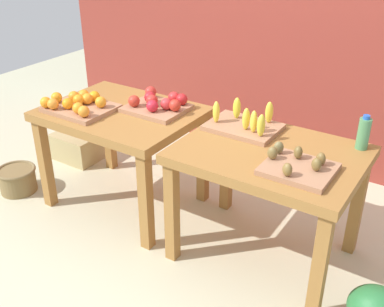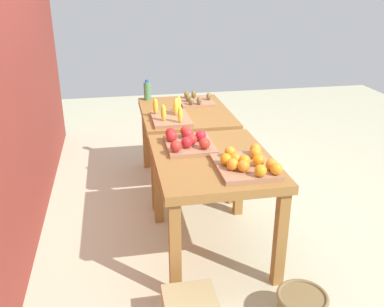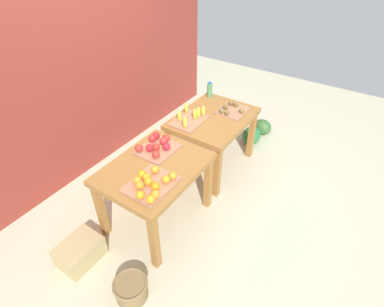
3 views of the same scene
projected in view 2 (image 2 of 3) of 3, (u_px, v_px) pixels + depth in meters
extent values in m
plane|color=beige|center=(197.00, 211.00, 3.70)|extent=(8.00, 8.00, 0.00)
cube|color=maroon|center=(4.00, 38.00, 2.89)|extent=(4.40, 0.12, 3.00)
cube|color=olive|center=(213.00, 161.00, 2.92)|extent=(1.04, 0.80, 0.06)
cube|color=olive|center=(280.00, 239.00, 2.70)|extent=(0.07, 0.07, 0.69)
cube|color=olive|center=(239.00, 177.00, 3.54)|extent=(0.07, 0.07, 0.69)
cube|color=olive|center=(175.00, 251.00, 2.59)|extent=(0.07, 0.07, 0.69)
cube|color=olive|center=(158.00, 184.00, 3.42)|extent=(0.07, 0.07, 0.69)
cube|color=olive|center=(185.00, 114.00, 3.93)|extent=(1.04, 0.80, 0.06)
cube|color=olive|center=(233.00, 167.00, 3.72)|extent=(0.07, 0.07, 0.69)
cube|color=olive|center=(209.00, 132.00, 4.55)|extent=(0.07, 0.07, 0.69)
cube|color=olive|center=(155.00, 173.00, 3.60)|extent=(0.07, 0.07, 0.69)
cube|color=olive|center=(146.00, 137.00, 4.44)|extent=(0.07, 0.07, 0.69)
cube|color=#A67554|center=(244.00, 167.00, 2.72)|extent=(0.44, 0.36, 0.03)
sphere|color=orange|center=(243.00, 166.00, 2.61)|extent=(0.08, 0.08, 0.08)
sphere|color=orange|center=(258.00, 160.00, 2.68)|extent=(0.09, 0.09, 0.08)
sphere|color=orange|center=(276.00, 169.00, 2.57)|extent=(0.10, 0.10, 0.08)
sphere|color=orange|center=(233.00, 164.00, 2.63)|extent=(0.08, 0.08, 0.08)
sphere|color=orange|center=(256.00, 153.00, 2.79)|extent=(0.11, 0.11, 0.08)
sphere|color=orange|center=(236.00, 159.00, 2.70)|extent=(0.10, 0.10, 0.08)
sphere|color=orange|center=(272.00, 165.00, 2.62)|extent=(0.11, 0.11, 0.08)
sphere|color=orange|center=(255.00, 149.00, 2.86)|extent=(0.10, 0.10, 0.08)
sphere|color=orange|center=(245.00, 161.00, 2.68)|extent=(0.08, 0.08, 0.08)
sphere|color=orange|center=(230.00, 152.00, 2.81)|extent=(0.10, 0.10, 0.08)
sphere|color=orange|center=(261.00, 171.00, 2.54)|extent=(0.08, 0.08, 0.08)
sphere|color=orange|center=(226.00, 159.00, 2.70)|extent=(0.10, 0.10, 0.08)
cube|color=#A67554|center=(190.00, 145.00, 3.07)|extent=(0.40, 0.34, 0.03)
sphere|color=red|center=(187.00, 142.00, 2.97)|extent=(0.10, 0.10, 0.08)
sphere|color=red|center=(201.00, 136.00, 3.10)|extent=(0.10, 0.10, 0.08)
sphere|color=red|center=(191.00, 139.00, 3.02)|extent=(0.11, 0.11, 0.08)
sphere|color=red|center=(176.00, 146.00, 2.90)|extent=(0.11, 0.11, 0.08)
sphere|color=red|center=(205.00, 144.00, 2.95)|extent=(0.11, 0.11, 0.08)
sphere|color=red|center=(188.00, 134.00, 3.13)|extent=(0.11, 0.11, 0.08)
sphere|color=red|center=(172.00, 136.00, 3.09)|extent=(0.11, 0.11, 0.08)
sphere|color=red|center=(186.00, 131.00, 3.19)|extent=(0.08, 0.08, 0.08)
sphere|color=red|center=(171.00, 133.00, 3.15)|extent=(0.09, 0.09, 0.08)
cube|color=#A67554|center=(171.00, 119.00, 3.65)|extent=(0.44, 0.32, 0.03)
ellipsoid|color=yellow|center=(176.00, 106.00, 3.71)|extent=(0.06, 0.07, 0.14)
ellipsoid|color=yellow|center=(176.00, 107.00, 3.66)|extent=(0.06, 0.06, 0.14)
ellipsoid|color=yellow|center=(163.00, 113.00, 3.52)|extent=(0.06, 0.05, 0.14)
ellipsoid|color=yellow|center=(180.00, 115.00, 3.47)|extent=(0.07, 0.06, 0.14)
ellipsoid|color=yellow|center=(155.00, 106.00, 3.70)|extent=(0.07, 0.06, 0.14)
ellipsoid|color=yellow|center=(178.00, 104.00, 3.77)|extent=(0.06, 0.07, 0.14)
cube|color=#A67554|center=(196.00, 102.00, 4.14)|extent=(0.36, 0.32, 0.03)
ellipsoid|color=brown|center=(194.00, 94.00, 4.20)|extent=(0.07, 0.07, 0.07)
ellipsoid|color=brown|center=(187.00, 95.00, 4.19)|extent=(0.07, 0.07, 0.07)
ellipsoid|color=brown|center=(209.00, 96.00, 4.13)|extent=(0.07, 0.07, 0.07)
ellipsoid|color=brown|center=(199.00, 101.00, 3.99)|extent=(0.06, 0.05, 0.07)
ellipsoid|color=brown|center=(188.00, 98.00, 4.07)|extent=(0.07, 0.07, 0.07)
ellipsoid|color=olive|center=(191.00, 101.00, 3.97)|extent=(0.07, 0.07, 0.07)
cylinder|color=#4C8C59|center=(147.00, 91.00, 4.22)|extent=(0.07, 0.07, 0.18)
cylinder|color=blue|center=(147.00, 81.00, 4.18)|extent=(0.04, 0.04, 0.02)
ellipsoid|color=#35632F|center=(192.00, 133.00, 5.19)|extent=(0.26, 0.30, 0.23)
ellipsoid|color=#287039|center=(194.00, 142.00, 4.89)|extent=(0.33, 0.27, 0.26)
torus|color=olive|center=(303.00, 297.00, 2.44)|extent=(0.30, 0.30, 0.02)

